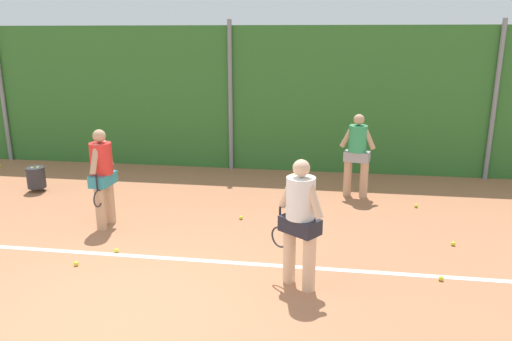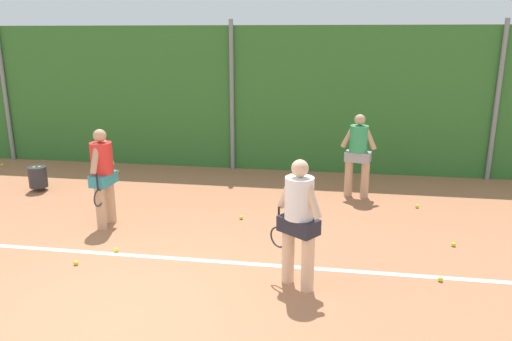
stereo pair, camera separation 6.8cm
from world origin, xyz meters
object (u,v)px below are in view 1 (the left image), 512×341
Objects in this scene: player_foreground_near at (300,217)px; ball_hopper at (36,177)px; tennis_ball_1 at (116,250)px; tennis_ball_0 at (241,218)px; tennis_ball_2 at (453,244)px; tennis_ball_5 at (416,206)px; tennis_ball_8 at (441,278)px; tennis_ball_6 at (76,264)px; player_midcourt at (102,173)px; tennis_ball_9 at (117,172)px; player_backcourt_far at (357,151)px.

ball_hopper is at bearing 6.70° from player_foreground_near.
ball_hopper reaches higher than tennis_ball_1.
tennis_ball_0 is 1.00× the size of tennis_ball_2.
tennis_ball_1 is at bearing -150.17° from tennis_ball_5.
tennis_ball_6 is at bearing -176.40° from tennis_ball_8.
player_midcourt is 24.78× the size of tennis_ball_2.
tennis_ball_5 is at bearing 87.39° from tennis_ball_8.
tennis_ball_6 is (-0.37, -0.49, 0.00)m from tennis_ball_1.
tennis_ball_8 is at bearing -109.35° from tennis_ball_2.
tennis_ball_2 is 1.00× the size of tennis_ball_6.
ball_hopper is 1.85m from tennis_ball_9.
player_midcourt is 24.78× the size of tennis_ball_9.
tennis_ball_5 is at bearing 1.04° from ball_hopper.
player_foreground_near reaches higher than tennis_ball_1.
tennis_ball_0 and tennis_ball_6 have the same top height.
tennis_ball_0 is 2.84m from tennis_ball_6.
tennis_ball_0 is at bearing 45.52° from tennis_ball_1.
tennis_ball_8 is at bearing -30.89° from tennis_ball_0.
ball_hopper is 7.78× the size of tennis_ball_8.
tennis_ball_5 is at bearing 29.83° from tennis_ball_1.
tennis_ball_1 is 1.00× the size of tennis_ball_9.
tennis_ball_5 is at bearing -84.90° from player_foreground_near.
player_foreground_near is at bearing -167.60° from tennis_ball_8.
player_backcourt_far reaches higher than ball_hopper.
player_foreground_near is 2.88m from tennis_ball_2.
tennis_ball_8 is at bearing -33.80° from tennis_ball_9.
ball_hopper is 7.78× the size of tennis_ball_0.
player_foreground_near is 25.13× the size of tennis_ball_0.
player_midcourt reaches higher than tennis_ball_6.
tennis_ball_9 is (-1.19, 3.09, -0.88)m from player_midcourt.
ball_hopper is at bearing -124.50° from tennis_ball_9.
tennis_ball_9 is (-6.44, 1.38, 0.00)m from tennis_ball_5.
player_midcourt is 24.78× the size of tennis_ball_6.
player_backcourt_far is at bearing 122.28° from tennis_ball_2.
player_backcourt_far is at bearing 42.91° from tennis_ball_6.
tennis_ball_0 and tennis_ball_5 have the same top height.
player_foreground_near is 2.61m from tennis_ball_0.
player_backcourt_far is at bearing 5.69° from ball_hopper.
tennis_ball_5 is at bearing 19.20° from tennis_ball_0.
player_midcourt reaches higher than tennis_ball_8.
tennis_ball_9 is at bearing -156.06° from player_midcourt.
tennis_ball_1 is 4.53m from tennis_ball_8.
player_backcourt_far is 24.74× the size of tennis_ball_1.
tennis_ball_1 is (-1.57, -1.59, 0.00)m from tennis_ball_0.
player_midcourt is 24.78× the size of tennis_ball_5.
tennis_ball_1 is 4.42m from tennis_ball_9.
player_backcourt_far is 2.70m from tennis_ball_0.
player_foreground_near is at bearing -62.42° from tennis_ball_0.
tennis_ball_9 is at bearing 146.20° from tennis_ball_8.
player_midcourt is 2.80m from ball_hopper.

